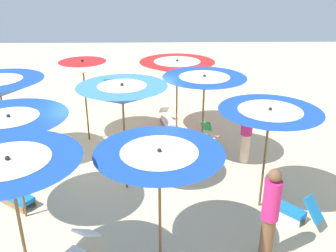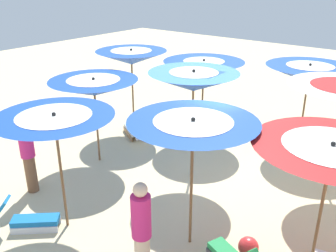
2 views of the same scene
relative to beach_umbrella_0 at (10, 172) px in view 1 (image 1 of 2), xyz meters
name	(u,v)px [view 1 (image 1 of 2)]	position (x,y,z in m)	size (l,w,h in m)	color
ground	(123,184)	(-1.18, -3.23, -2.22)	(35.83, 35.83, 0.04)	beige
beach_umbrella_0	(10,172)	(0.00, 0.00, 0.00)	(2.03, 2.03, 2.45)	brown
beach_umbrella_1	(159,162)	(-2.06, -0.73, -0.27)	(2.10, 2.10, 2.17)	brown
beach_umbrella_2	(269,120)	(-4.24, -2.25, -0.18)	(2.04, 2.04, 2.29)	brown
beach_umbrella_3	(10,125)	(0.74, -1.97, -0.11)	(2.19, 2.19, 2.29)	brown
beach_umbrella_4	(122,95)	(-1.29, -3.03, 0.10)	(1.94, 1.94, 2.56)	brown
beach_umbrella_5	(204,83)	(-3.18, -4.34, -0.04)	(2.08, 2.08, 2.38)	brown
beach_umbrella_7	(83,67)	(0.06, -5.71, 0.03)	(2.21, 2.21, 2.45)	brown
beach_umbrella_8	(177,67)	(-2.60, -6.26, -0.13)	(2.23, 2.23, 2.31)	brown
lounger_1	(290,209)	(-4.74, -1.79, -1.98)	(1.03, 1.09, 0.68)	silver
lounger_2	(202,139)	(-3.30, -5.26, -1.99)	(0.70, 1.15, 0.61)	#333338
lounger_3	(16,145)	(1.96, -4.97, -1.99)	(0.56, 1.15, 0.63)	#333338
lounger_4	(14,195)	(1.13, -2.47, -2.00)	(1.14, 0.93, 0.55)	olive
lounger_5	(167,120)	(-2.32, -6.73, -2.00)	(0.58, 1.25, 0.56)	olive
beachgoer_0	(270,213)	(-3.94, -0.68, -1.25)	(0.30, 0.30, 1.80)	brown
beachgoer_2	(246,131)	(-4.31, -4.23, -1.31)	(0.30, 0.30, 1.71)	beige
beach_ball	(187,139)	(-2.85, -5.30, -2.02)	(0.35, 0.35, 0.35)	red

